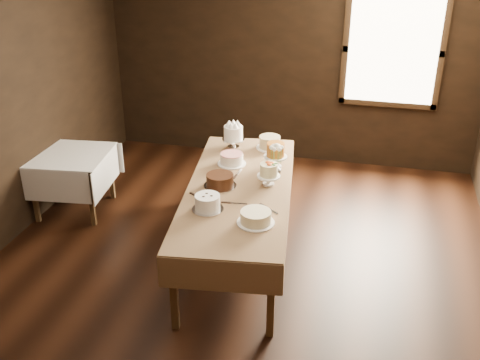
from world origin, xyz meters
name	(u,v)px	position (x,y,z in m)	size (l,w,h in m)	color
floor	(235,276)	(0.00, 0.00, 0.00)	(5.00, 6.00, 0.01)	black
wall_back	(291,60)	(0.00, 3.00, 1.40)	(5.00, 0.02, 2.80)	black
window	(393,52)	(1.30, 2.94, 1.60)	(1.10, 0.05, 1.30)	#FFEABF
display_table	(239,192)	(-0.06, 0.38, 0.73)	(1.30, 2.64, 0.79)	#412C17
side_table	(71,161)	(-2.16, 0.86, 0.63)	(0.94, 0.94, 0.71)	#412C17
cake_meringue	(233,138)	(-0.35, 1.32, 0.91)	(0.25, 0.25, 0.27)	silver
cake_speckled	(270,143)	(0.05, 1.40, 0.85)	(0.30, 0.30, 0.14)	white
cake_lattice	(232,160)	(-0.26, 0.88, 0.84)	(0.31, 0.31, 0.11)	white
cake_caramel	(275,157)	(0.20, 0.91, 0.91)	(0.25, 0.25, 0.28)	white
cake_chocolate	(220,181)	(-0.24, 0.34, 0.85)	(0.33, 0.33, 0.13)	silver
cake_flowers	(269,175)	(0.22, 0.49, 0.89)	(0.23, 0.23, 0.24)	white
cake_swirl	(208,203)	(-0.22, -0.14, 0.85)	(0.32, 0.32, 0.15)	silver
cake_cream	(256,218)	(0.25, -0.26, 0.84)	(0.33, 0.33, 0.11)	white
cake_server_a	(239,203)	(0.03, 0.04, 0.79)	(0.24, 0.03, 0.01)	silver
cake_server_b	(272,211)	(0.35, -0.02, 0.79)	(0.24, 0.03, 0.01)	silver
cake_server_c	(239,172)	(-0.13, 0.70, 0.79)	(0.24, 0.03, 0.01)	silver
cake_server_d	(274,177)	(0.24, 0.68, 0.79)	(0.24, 0.03, 0.01)	silver
cake_server_e	(202,199)	(-0.33, 0.05, 0.79)	(0.24, 0.03, 0.01)	silver
flower_vase	(276,169)	(0.24, 0.74, 0.84)	(0.11, 0.11, 0.12)	#2D2823
flower_bouquet	(276,153)	(0.24, 0.74, 1.02)	(0.14, 0.14, 0.20)	white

